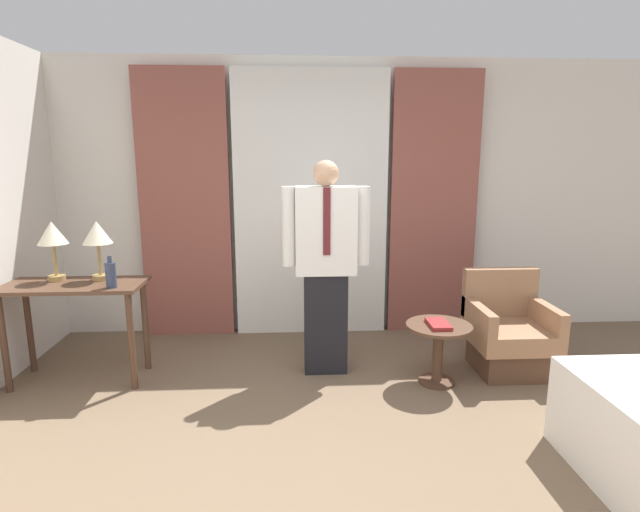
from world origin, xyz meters
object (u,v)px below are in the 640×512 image
object	(u,v)px
desk	(75,302)
table_lamp_left	(52,236)
side_table	(438,343)
person	(326,261)
armchair	(508,335)
table_lamp_right	(97,236)
book	(438,324)
bottle_near_edge	(111,274)

from	to	relation	value
desk	table_lamp_left	size ratio (longest dim) A/B	2.25
side_table	table_lamp_left	bearing A→B (deg)	173.56
person	armchair	xyz separation A→B (m)	(1.53, -0.06, -0.64)
table_lamp_right	book	distance (m)	2.76
bottle_near_edge	armchair	distance (m)	3.22
table_lamp_right	bottle_near_edge	size ratio (longest dim) A/B	1.93
bottle_near_edge	armchair	size ratio (longest dim) A/B	0.30
table_lamp_right	armchair	size ratio (longest dim) A/B	0.57
book	table_lamp_left	bearing A→B (deg)	172.98
person	armchair	world-z (taller)	person
person	bottle_near_edge	bearing A→B (deg)	-173.15
bottle_near_edge	person	distance (m)	1.64
table_lamp_right	person	xyz separation A→B (m)	(1.80, -0.06, -0.21)
bottle_near_edge	book	bearing A→B (deg)	-2.71
side_table	table_lamp_right	bearing A→B (deg)	172.74
bottle_near_edge	person	xyz separation A→B (m)	(1.63, 0.20, 0.04)
armchair	person	bearing A→B (deg)	177.64
table_lamp_left	armchair	xyz separation A→B (m)	(3.67, -0.12, -0.85)
armchair	table_lamp_left	bearing A→B (deg)	178.14
desk	bottle_near_edge	bearing A→B (deg)	-22.07
person	desk	bearing A→B (deg)	-178.34
table_lamp_left	bottle_near_edge	xyz separation A→B (m)	(0.51, -0.25, -0.25)
table_lamp_left	side_table	bearing A→B (deg)	-6.44
desk	book	size ratio (longest dim) A/B	4.15
table_lamp_right	armchair	xyz separation A→B (m)	(3.33, -0.12, -0.85)
desk	armchair	xyz separation A→B (m)	(3.50, -0.01, -0.35)
person	armchair	bearing A→B (deg)	-2.36
armchair	side_table	bearing A→B (deg)	-161.53
desk	person	distance (m)	1.99
book	desk	bearing A→B (deg)	174.82
desk	table_lamp_left	bearing A→B (deg)	146.65
table_lamp_right	side_table	world-z (taller)	table_lamp_right
armchair	side_table	xyz separation A→B (m)	(-0.66, -0.22, 0.03)
book	table_lamp_right	bearing A→B (deg)	172.08
table_lamp_left	armchair	bearing A→B (deg)	-1.86
bottle_near_edge	book	distance (m)	2.52
side_table	book	size ratio (longest dim) A/B	2.00
person	book	size ratio (longest dim) A/B	6.81
table_lamp_left	table_lamp_right	distance (m)	0.34
bottle_near_edge	armchair	bearing A→B (deg)	2.41
table_lamp_right	side_table	bearing A→B (deg)	-7.26
side_table	bottle_near_edge	bearing A→B (deg)	177.98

